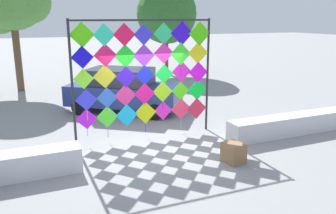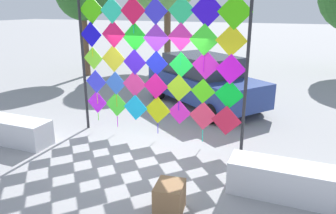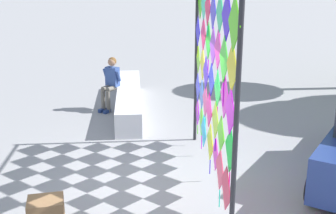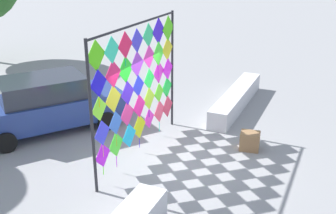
# 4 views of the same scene
# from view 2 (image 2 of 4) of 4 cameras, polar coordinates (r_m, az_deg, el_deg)

# --- Properties ---
(ground) EXTENTS (120.00, 120.00, 0.00)m
(ground) POSITION_cam_2_polar(r_m,az_deg,el_deg) (7.33, -5.21, -8.29)
(ground) COLOR gray
(kite_display_rack) EXTENTS (4.21, 0.13, 3.50)m
(kite_display_rack) POSITION_cam_2_polar(r_m,az_deg,el_deg) (7.51, -1.80, 8.65)
(kite_display_rack) COLOR #232328
(kite_display_rack) RESTS_ON ground
(parked_car) EXTENTS (4.51, 3.97, 1.65)m
(parked_car) POSITION_cam_2_polar(r_m,az_deg,el_deg) (10.66, 6.32, 4.65)
(parked_car) COLOR navy
(parked_car) RESTS_ON ground
(cardboard_box_large) EXTENTS (0.50, 0.57, 0.50)m
(cardboard_box_large) POSITION_cam_2_polar(r_m,az_deg,el_deg) (5.34, 0.28, -15.72)
(cardboard_box_large) COLOR olive
(cardboard_box_large) RESTS_ON ground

